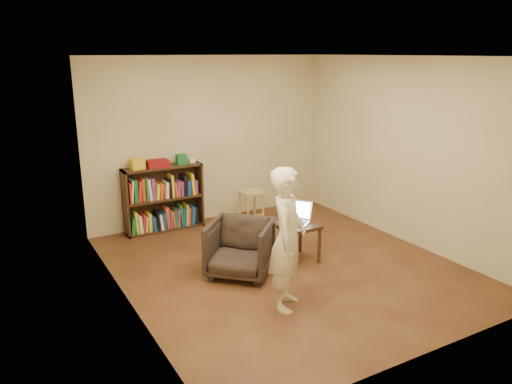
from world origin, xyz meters
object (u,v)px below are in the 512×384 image
bookshelf (164,202)px  laptop (296,217)px  side_table (296,230)px  person (287,239)px  stool (251,197)px  armchair (240,248)px

bookshelf → laptop: (1.13, -1.93, 0.13)m
side_table → laptop: size_ratio=1.03×
side_table → person: bearing=-128.7°
stool → side_table: (-0.25, -1.66, 0.01)m
stool → armchair: bearing=-123.0°
stool → armchair: 2.00m
laptop → person: (-0.81, -1.04, 0.20)m
armchair → person: person is taller
armchair → laptop: (0.87, 0.08, 0.23)m
stool → armchair: armchair is taller
bookshelf → person: bearing=-83.9°
armchair → side_table: armchair is taller
side_table → person: (-0.78, -0.97, 0.35)m
side_table → person: 1.29m
armchair → laptop: size_ratio=1.53×
stool → laptop: bearing=-97.7°
person → laptop: bearing=4.4°
armchair → side_table: (0.84, 0.01, 0.08)m
side_table → bookshelf: bearing=118.7°
bookshelf → laptop: bearing=-59.7°
bookshelf → laptop: bookshelf is taller
armchair → person: (0.06, -0.96, 0.43)m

